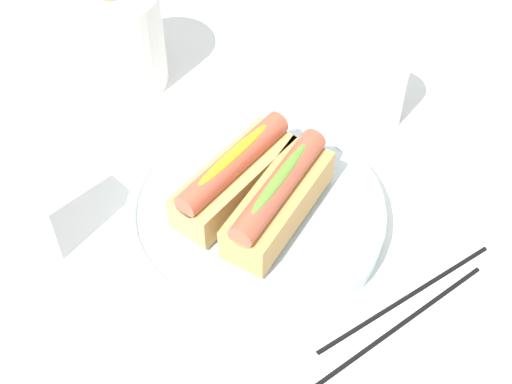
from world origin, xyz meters
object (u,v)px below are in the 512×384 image
hotdog_front (279,199)px  chopstick_far (400,324)px  serving_bowl (256,214)px  hotdog_back (234,176)px  water_glass (376,91)px  chopstick_near (406,297)px  paper_towel_roll (118,39)px

hotdog_front → chopstick_far: hotdog_front is taller
serving_bowl → hotdog_back: hotdog_back is taller
serving_bowl → hotdog_back: (-0.00, 0.03, 0.04)m
hotdog_back → water_glass: size_ratio=1.67×
serving_bowl → water_glass: bearing=-1.9°
hotdog_back → chopstick_near: size_ratio=0.68×
hotdog_front → hotdog_back: size_ratio=1.04×
paper_towel_roll → chopstick_far: bearing=-100.7°
paper_towel_roll → chopstick_near: size_ratio=0.61×
serving_bowl → hotdog_front: 0.05m
hotdog_back → water_glass: bearing=-9.0°
hotdog_back → paper_towel_roll: (0.08, 0.25, 0.00)m
serving_bowl → hotdog_front: (0.00, -0.03, 0.04)m
hotdog_front → hotdog_back: (-0.00, 0.05, 0.00)m
chopstick_near → serving_bowl: bearing=114.2°
paper_towel_roll → serving_bowl: bearing=-105.7°
serving_bowl → chopstick_near: serving_bowl is taller
hotdog_front → hotdog_back: 0.06m
hotdog_front → chopstick_far: size_ratio=0.71×
serving_bowl → water_glass: (0.22, -0.01, 0.02)m
hotdog_front → serving_bowl: bearing=94.3°
chopstick_near → chopstick_far: bearing=-140.5°
water_glass → chopstick_far: bearing=-141.6°
serving_bowl → hotdog_back: 0.05m
water_glass → paper_towel_roll: 0.31m
serving_bowl → hotdog_front: bearing=-85.7°
chopstick_near → chopstick_far: 0.03m
hotdog_back → chopstick_far: size_ratio=0.68×
serving_bowl → water_glass: 0.22m
hotdog_back → chopstick_near: bearing=-83.8°
hotdog_front → hotdog_back: bearing=94.3°
serving_bowl → paper_towel_roll: (0.08, 0.27, 0.05)m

